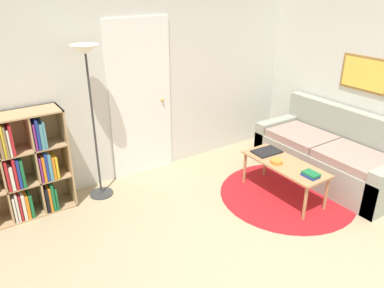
{
  "coord_description": "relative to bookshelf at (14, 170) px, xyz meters",
  "views": [
    {
      "loc": [
        -1.97,
        -1.41,
        2.41
      ],
      "look_at": [
        -0.04,
        1.48,
        0.85
      ],
      "focal_mm": 35.0,
      "sensor_mm": 36.0,
      "label": 1
    }
  ],
  "objects": [
    {
      "name": "wall_back",
      "position": [
        1.6,
        0.22,
        0.73
      ],
      "size": [
        7.63,
        0.11,
        2.6
      ],
      "color": "silver",
      "rests_on": "ground_plane"
    },
    {
      "name": "wall_right",
      "position": [
        3.94,
        -1.16,
        0.74
      ],
      "size": [
        0.08,
        5.69,
        2.6
      ],
      "color": "silver",
      "rests_on": "ground_plane"
    },
    {
      "name": "rug",
      "position": [
        2.74,
        -1.32,
        -0.56
      ],
      "size": [
        1.6,
        1.6,
        0.01
      ],
      "color": "#B2191E",
      "rests_on": "ground_plane"
    },
    {
      "name": "bookshelf",
      "position": [
        0.0,
        0.0,
        0.0
      ],
      "size": [
        1.02,
        0.34,
        1.16
      ],
      "color": "tan",
      "rests_on": "ground_plane"
    },
    {
      "name": "floor_lamp",
      "position": [
        0.88,
        -0.07,
        0.91
      ],
      "size": [
        0.3,
        0.3,
        1.78
      ],
      "color": "#333333",
      "rests_on": "ground_plane"
    },
    {
      "name": "couch",
      "position": [
        3.56,
        -1.29,
        -0.27
      ],
      "size": [
        0.82,
        1.88,
        0.87
      ],
      "color": "gray",
      "rests_on": "ground_plane"
    },
    {
      "name": "coffee_table",
      "position": [
        2.68,
        -1.29,
        -0.18
      ],
      "size": [
        0.43,
        1.05,
        0.43
      ],
      "color": "#AD7F51",
      "rests_on": "ground_plane"
    },
    {
      "name": "laptop",
      "position": [
        2.7,
        -0.97,
        -0.12
      ],
      "size": [
        0.35,
        0.25,
        0.02
      ],
      "color": "black",
      "rests_on": "coffee_table"
    },
    {
      "name": "bowl",
      "position": [
        2.59,
        -1.24,
        -0.1
      ],
      "size": [
        0.14,
        0.14,
        0.04
      ],
      "color": "orange",
      "rests_on": "coffee_table"
    },
    {
      "name": "book_stack_on_table",
      "position": [
        2.66,
        -1.68,
        -0.1
      ],
      "size": [
        0.13,
        0.17,
        0.05
      ],
      "color": "navy",
      "rests_on": "coffee_table"
    }
  ]
}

